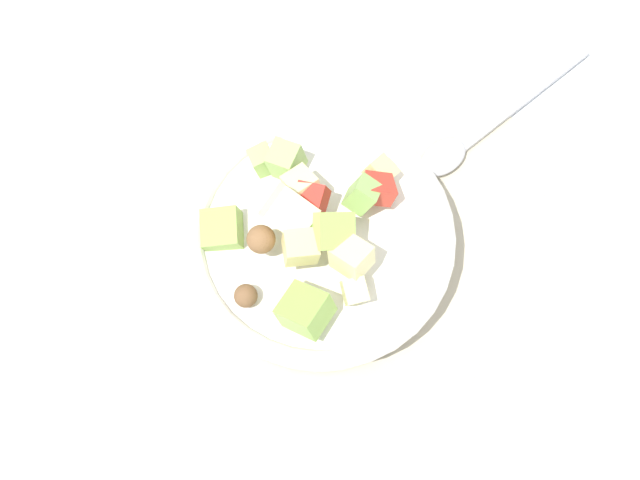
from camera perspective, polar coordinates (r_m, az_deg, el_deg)
The scene contains 4 objects.
ground_plane at distance 0.80m, azimuth 0.76°, elevation -2.05°, with size 2.40×2.40×0.00m, color silver.
placemat at distance 0.79m, azimuth 0.77°, elevation -1.98°, with size 0.48×0.35×0.01m, color #BCB299.
salad_bowl at distance 0.75m, azimuth -0.09°, elevation -0.17°, with size 0.26×0.26×0.13m.
serving_spoon at distance 0.86m, azimuth 11.77°, elevation 8.07°, with size 0.23×0.13×0.01m.
Camera 1 is at (0.23, 0.09, 0.76)m, focal length 43.38 mm.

